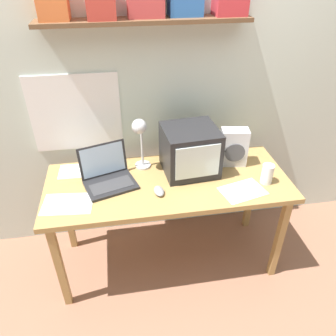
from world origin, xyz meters
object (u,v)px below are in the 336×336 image
computer_mouse (159,191)px  juice_glass (267,175)px  loose_paper_near_laptop (243,191)px  open_notebook (76,171)px  corner_desk (168,189)px  desk_lamp (140,135)px  crt_monitor (190,150)px  printed_handout (68,204)px  laptop (107,174)px  space_heater (234,147)px

computer_mouse → juice_glass: bearing=-0.1°
computer_mouse → loose_paper_near_laptop: (0.52, -0.07, -0.01)m
open_notebook → loose_paper_near_laptop: same height
corner_desk → loose_paper_near_laptop: (0.44, -0.19, 0.07)m
computer_mouse → desk_lamp: bearing=105.9°
crt_monitor → printed_handout: (-0.79, -0.24, -0.15)m
desk_lamp → corner_desk: bearing=-29.6°
open_notebook → laptop: bearing=-35.9°
juice_glass → loose_paper_near_laptop: juice_glass is taller
space_heater → loose_paper_near_laptop: 0.34m
laptop → loose_paper_near_laptop: size_ratio=1.22×
computer_mouse → laptop: bearing=150.7°
corner_desk → desk_lamp: bearing=134.6°
space_heater → open_notebook: size_ratio=1.16×
corner_desk → space_heater: 0.53m
corner_desk → juice_glass: (0.62, -0.12, 0.13)m
laptop → juice_glass: size_ratio=2.85×
crt_monitor → printed_handout: size_ratio=1.19×
computer_mouse → printed_handout: bearing=-178.3°
desk_lamp → computer_mouse: 0.38m
crt_monitor → space_heater: (0.31, 0.03, -0.02)m
desk_lamp → space_heater: size_ratio=1.46×
space_heater → printed_handout: space_heater is taller
corner_desk → desk_lamp: desk_lamp is taller
computer_mouse → open_notebook: size_ratio=0.49×
desk_lamp → printed_handout: desk_lamp is taller
loose_paper_near_laptop → desk_lamp: bearing=150.1°
desk_lamp → loose_paper_near_laptop: bearing=-14.0°
corner_desk → printed_handout: 0.64m
corner_desk → open_notebook: (-0.60, 0.21, 0.07)m
desk_lamp → loose_paper_near_laptop: desk_lamp is taller
crt_monitor → printed_handout: bearing=-167.8°
juice_glass → open_notebook: 1.27m
corner_desk → desk_lamp: (-0.15, 0.16, 0.34)m
loose_paper_near_laptop → crt_monitor: bearing=134.0°
crt_monitor → desk_lamp: 0.34m
corner_desk → crt_monitor: (0.16, 0.10, 0.22)m
open_notebook → computer_mouse: bearing=-32.1°
crt_monitor → laptop: crt_monitor is taller
desk_lamp → loose_paper_near_laptop: size_ratio=1.26×
desk_lamp → printed_handout: size_ratio=1.23×
crt_monitor → computer_mouse: crt_monitor is taller
crt_monitor → open_notebook: bearing=167.4°
laptop → loose_paper_near_laptop: (0.83, -0.24, -0.06)m
juice_glass → space_heater: (-0.14, 0.25, 0.07)m
printed_handout → computer_mouse: bearing=1.7°
printed_handout → crt_monitor: bearing=16.7°
laptop → printed_handout: (-0.24, -0.19, -0.06)m
computer_mouse → loose_paper_near_laptop: 0.52m
corner_desk → computer_mouse: (-0.08, -0.12, 0.09)m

